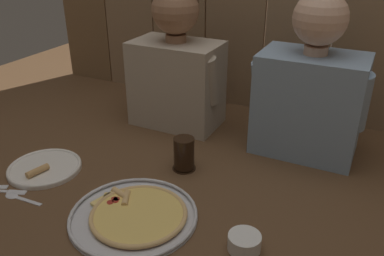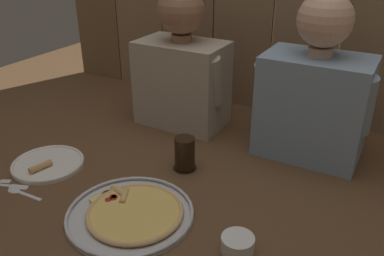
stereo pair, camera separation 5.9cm
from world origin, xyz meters
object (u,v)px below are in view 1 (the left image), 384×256
(dipping_bowl, at_px, (244,242))
(diner_left, at_px, (176,64))
(drinking_glass, at_px, (184,154))
(pizza_tray, at_px, (135,214))
(diner_right, at_px, (311,84))
(dinner_plate, at_px, (45,168))

(dipping_bowl, height_order, diner_left, diner_left)
(dipping_bowl, bearing_deg, drinking_glass, 138.79)
(pizza_tray, height_order, drinking_glass, drinking_glass)
(diner_left, distance_m, diner_right, 0.53)
(drinking_glass, xyz_separation_m, diner_left, (-0.20, 0.32, 0.20))
(pizza_tray, distance_m, dinner_plate, 0.42)
(dinner_plate, xyz_separation_m, drinking_glass, (0.42, 0.22, 0.05))
(dipping_bowl, xyz_separation_m, diner_right, (0.02, 0.59, 0.23))
(dipping_bowl, xyz_separation_m, diner_left, (-0.51, 0.59, 0.23))
(drinking_glass, height_order, dipping_bowl, drinking_glass)
(drinking_glass, relative_size, diner_right, 0.20)
(dinner_plate, relative_size, dipping_bowl, 2.86)
(pizza_tray, relative_size, dipping_bowl, 4.27)
(pizza_tray, relative_size, diner_right, 0.63)
(diner_right, bearing_deg, dinner_plate, -144.67)
(dinner_plate, distance_m, diner_right, 0.96)
(dinner_plate, xyz_separation_m, diner_left, (0.23, 0.54, 0.25))
(dipping_bowl, bearing_deg, diner_left, 130.85)
(dipping_bowl, height_order, diner_right, diner_right)
(diner_right, bearing_deg, pizza_tray, -119.12)
(dinner_plate, height_order, drinking_glass, drinking_glass)
(drinking_glass, bearing_deg, diner_right, 43.30)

